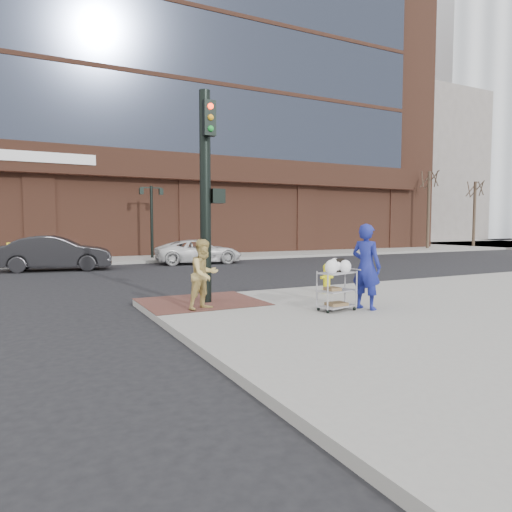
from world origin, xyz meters
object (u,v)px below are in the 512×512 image
minivan_white (199,252)px  sedan_dark (56,253)px  pedestrian_tan (204,274)px  utility_cart (337,287)px  fire_hydrant (327,278)px  lamp_post (152,214)px  woman_blue (366,267)px  traffic_signal_pole (207,190)px

minivan_white → sedan_dark: bearing=100.7°
pedestrian_tan → sedan_dark: (-2.32, 12.25, -0.16)m
utility_cart → fire_hydrant: (1.33, 2.22, -0.10)m
minivan_white → utility_cart: (-1.96, -14.26, 0.05)m
lamp_post → sedan_dark: bearing=-143.8°
sedan_dark → woman_blue: bearing=-148.6°
lamp_post → pedestrian_tan: 16.38m
lamp_post → utility_cart: 17.59m
minivan_white → fire_hydrant: (-0.62, -12.04, -0.05)m
traffic_signal_pole → sedan_dark: bearing=103.3°
traffic_signal_pole → utility_cart: traffic_signal_pole is taller
sedan_dark → fire_hydrant: size_ratio=5.74×
traffic_signal_pole → woman_blue: 4.09m
woman_blue → pedestrian_tan: (-3.20, 1.59, -0.17)m
utility_cart → pedestrian_tan: bearing=150.2°
utility_cart → fire_hydrant: size_ratio=1.40×
traffic_signal_pole → pedestrian_tan: 2.10m
lamp_post → fire_hydrant: 15.43m
woman_blue → pedestrian_tan: woman_blue is taller
woman_blue → pedestrian_tan: bearing=44.2°
traffic_signal_pole → lamp_post: bearing=80.8°
woman_blue → sedan_dark: bearing=2.4°
woman_blue → sedan_dark: size_ratio=0.41×
lamp_post → traffic_signal_pole: size_ratio=0.80×
utility_cart → lamp_post: bearing=88.9°
lamp_post → sedan_dark: (-5.17, -3.78, -1.85)m
traffic_signal_pole → utility_cart: 3.78m
lamp_post → woman_blue: size_ratio=2.12×
woman_blue → minivan_white: 14.47m
woman_blue → utility_cart: woman_blue is taller
lamp_post → sedan_dark: size_ratio=0.86×
utility_cart → minivan_white: bearing=82.2°
lamp_post → minivan_white: 4.12m
pedestrian_tan → sedan_dark: size_ratio=0.33×
fire_hydrant → lamp_post: bearing=93.7°
woman_blue → fire_hydrant: size_ratio=2.33×
woman_blue → minivan_white: (1.27, 14.41, -0.48)m
woman_blue → utility_cart: size_ratio=1.66×
woman_blue → fire_hydrant: bearing=-34.6°
traffic_signal_pole → minivan_white: traffic_signal_pole is taller
woman_blue → fire_hydrant: woman_blue is taller
traffic_signal_pole → minivan_white: (4.09, 12.01, -2.22)m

